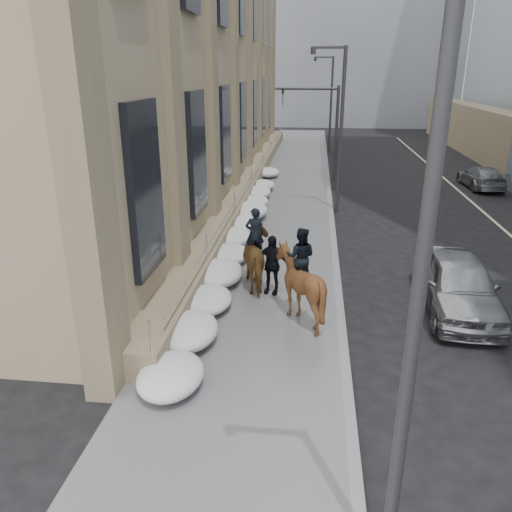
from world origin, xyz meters
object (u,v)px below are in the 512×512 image
at_px(car_grey, 481,177).
at_px(pedestrian, 271,265).
at_px(mounted_horse_right, 299,282).
at_px(mounted_horse_left, 259,256).
at_px(car_silver, 458,284).

bearing_deg(car_grey, pedestrian, 54.18).
relative_size(mounted_horse_right, pedestrian, 1.40).
bearing_deg(pedestrian, mounted_horse_left, 143.23).
bearing_deg(mounted_horse_right, mounted_horse_left, -51.33).
height_order(mounted_horse_left, mounted_horse_right, mounted_horse_right).
xyz_separation_m(mounted_horse_right, car_silver, (4.76, 1.35, -0.42)).
bearing_deg(mounted_horse_right, pedestrian, -54.47).
bearing_deg(mounted_horse_left, car_grey, -142.89).
relative_size(car_silver, car_grey, 1.08).
height_order(mounted_horse_right, car_grey, mounted_horse_right).
xyz_separation_m(car_silver, car_grey, (5.88, 17.68, -0.18)).
xyz_separation_m(mounted_horse_right, car_grey, (10.64, 19.03, -0.60)).
relative_size(mounted_horse_right, car_grey, 0.58).
bearing_deg(car_grey, mounted_horse_left, 52.40).
bearing_deg(mounted_horse_left, mounted_horse_right, 104.54).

